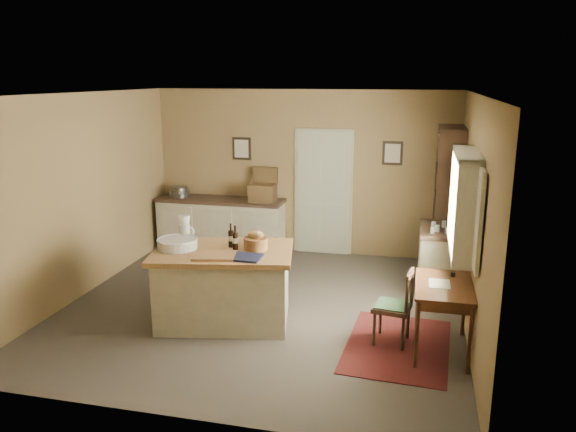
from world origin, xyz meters
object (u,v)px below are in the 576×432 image
(sideboard, at_px, (222,223))
(writing_desk, at_px, (444,293))
(right_cabinet, at_px, (438,259))
(shelving_unit, at_px, (451,201))
(work_island, at_px, (223,284))
(desk_chair, at_px, (392,307))

(sideboard, bearing_deg, writing_desk, -39.26)
(right_cabinet, height_order, shelving_unit, shelving_unit)
(writing_desk, xyz_separation_m, right_cabinet, (-0.00, 1.80, -0.22))
(work_island, distance_m, sideboard, 2.89)
(writing_desk, relative_size, desk_chair, 1.16)
(desk_chair, bearing_deg, shelving_unit, 83.77)
(work_island, relative_size, writing_desk, 1.85)
(sideboard, bearing_deg, work_island, -69.86)
(sideboard, distance_m, shelving_unit, 3.75)
(sideboard, bearing_deg, shelving_unit, -3.10)
(sideboard, xyz_separation_m, right_cabinet, (3.54, -1.10, -0.02))
(right_cabinet, bearing_deg, sideboard, 162.81)
(desk_chair, distance_m, right_cabinet, 1.81)
(desk_chair, bearing_deg, sideboard, 145.34)
(writing_desk, height_order, right_cabinet, right_cabinet)
(work_island, bearing_deg, sideboard, 99.10)
(right_cabinet, bearing_deg, desk_chair, -107.14)
(work_island, bearing_deg, shelving_unit, 31.94)
(sideboard, height_order, right_cabinet, sideboard)
(shelving_unit, bearing_deg, right_cabinet, -99.96)
(writing_desk, distance_m, desk_chair, 0.59)
(shelving_unit, bearing_deg, desk_chair, -104.73)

